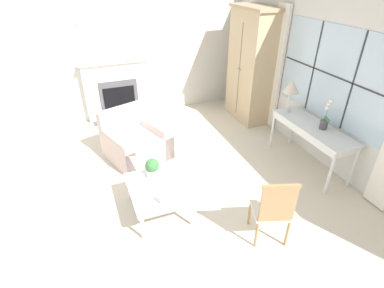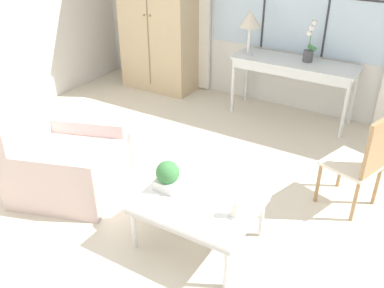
{
  "view_description": "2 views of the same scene",
  "coord_description": "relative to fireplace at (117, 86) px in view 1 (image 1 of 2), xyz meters",
  "views": [
    {
      "loc": [
        3.47,
        -0.74,
        3.02
      ],
      "look_at": [
        0.14,
        0.56,
        0.87
      ],
      "focal_mm": 28.0,
      "sensor_mm": 36.0,
      "label": 1
    },
    {
      "loc": [
        1.7,
        -2.41,
        2.51
      ],
      "look_at": [
        0.08,
        0.31,
        0.71
      ],
      "focal_mm": 40.0,
      "sensor_mm": 36.0,
      "label": 2
    }
  ],
  "objects": [
    {
      "name": "ground_plane",
      "position": [
        2.91,
        -0.01,
        -0.75
      ],
      "size": [
        14.0,
        14.0,
        0.0
      ],
      "primitive_type": "plane",
      "color": "beige"
    },
    {
      "name": "wall_back_windowed",
      "position": [
        2.91,
        3.01,
        0.65
      ],
      "size": [
        7.2,
        0.14,
        2.8
      ],
      "color": "silver",
      "rests_on": "ground_plane"
    },
    {
      "name": "wall_left",
      "position": [
        -0.12,
        0.59,
        0.65
      ],
      "size": [
        0.06,
        7.2,
        2.8
      ],
      "primitive_type": "cube",
      "color": "silver",
      "rests_on": "ground_plane"
    },
    {
      "name": "fireplace",
      "position": [
        0.0,
        0.0,
        0.0
      ],
      "size": [
        0.34,
        1.47,
        2.18
      ],
      "color": "#515156",
      "rests_on": "ground_plane"
    },
    {
      "name": "armoire",
      "position": [
        1.01,
        2.68,
        0.43
      ],
      "size": [
        1.16,
        0.58,
        2.35
      ],
      "color": "tan",
      "rests_on": "ground_plane"
    },
    {
      "name": "console_table",
      "position": [
        3.09,
        2.66,
        -0.06
      ],
      "size": [
        1.54,
        0.53,
        0.77
      ],
      "color": "silver",
      "rests_on": "ground_plane"
    },
    {
      "name": "table_lamp",
      "position": [
        2.47,
        2.6,
        0.47
      ],
      "size": [
        0.27,
        0.27,
        0.57
      ],
      "color": "silver",
      "rests_on": "console_table"
    },
    {
      "name": "potted_orchid",
      "position": [
        3.22,
        2.73,
        0.2
      ],
      "size": [
        0.16,
        0.12,
        0.51
      ],
      "color": "#4C4C51",
      "rests_on": "console_table"
    },
    {
      "name": "armchair_upholstered",
      "position": [
        1.74,
        -0.01,
        -0.46
      ],
      "size": [
        1.19,
        1.21,
        0.87
      ],
      "color": "beige",
      "rests_on": "ground_plane"
    },
    {
      "name": "side_chair_wooden",
      "position": [
        4.27,
        1.11,
        -0.2
      ],
      "size": [
        0.56,
        0.56,
        0.97
      ],
      "color": "beige",
      "rests_on": "ground_plane"
    },
    {
      "name": "coffee_table",
      "position": [
        3.25,
        -0.03,
        -0.36
      ],
      "size": [
        0.94,
        0.76,
        0.43
      ],
      "color": "silver",
      "rests_on": "ground_plane"
    },
    {
      "name": "potted_plant_small",
      "position": [
        2.94,
        -0.01,
        -0.2
      ],
      "size": [
        0.2,
        0.2,
        0.25
      ],
      "color": "white",
      "rests_on": "coffee_table"
    },
    {
      "name": "pillar_candle",
      "position": [
        3.58,
        -0.06,
        -0.26
      ],
      "size": [
        0.1,
        0.1,
        0.15
      ],
      "color": "silver",
      "rests_on": "coffee_table"
    }
  ]
}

